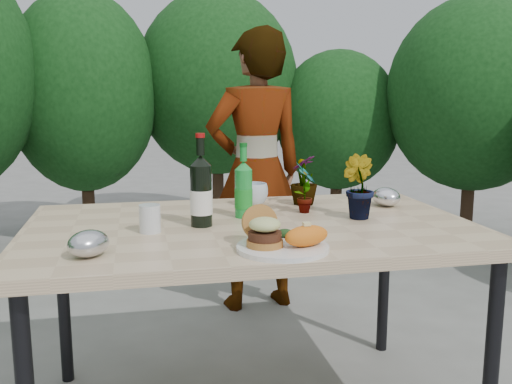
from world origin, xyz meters
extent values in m
cube|color=tan|center=(0.00, 0.00, 0.73)|extent=(1.60, 1.00, 0.04)
cylinder|color=black|center=(0.72, -0.42, 0.35)|extent=(0.05, 0.05, 0.71)
cylinder|color=black|center=(-0.72, 0.42, 0.35)|extent=(0.05, 0.05, 0.71)
cylinder|color=black|center=(0.72, 0.42, 0.35)|extent=(0.05, 0.05, 0.71)
cylinder|color=#382316|center=(-0.80, 2.80, 0.21)|extent=(0.10, 0.10, 0.42)
ellipsoid|color=#184A19|center=(-0.80, 2.80, 1.21)|extent=(1.17, 1.17, 1.59)
cylinder|color=#382316|center=(0.30, 3.00, 0.25)|extent=(0.10, 0.10, 0.50)
ellipsoid|color=#184A19|center=(0.30, 3.00, 1.29)|extent=(1.39, 1.39, 1.57)
cylinder|color=#382316|center=(1.30, 2.70, 0.19)|extent=(0.10, 0.10, 0.38)
ellipsoid|color=#184A19|center=(1.30, 2.70, 0.98)|extent=(1.06, 1.06, 1.19)
cylinder|color=#382316|center=(2.20, 2.10, 0.22)|extent=(0.10, 0.10, 0.44)
ellipsoid|color=#184A19|center=(2.20, 2.10, 1.20)|extent=(1.36, 1.36, 1.51)
cylinder|color=white|center=(0.02, -0.36, 0.76)|extent=(0.28, 0.28, 0.01)
cylinder|color=#B7722D|center=(-0.03, -0.36, 0.78)|extent=(0.11, 0.11, 0.02)
cylinder|color=#472314|center=(-0.03, -0.36, 0.80)|extent=(0.10, 0.10, 0.02)
ellipsoid|color=beige|center=(-0.03, -0.36, 0.83)|extent=(0.10, 0.10, 0.04)
cylinder|color=#B7722D|center=(-0.03, -0.28, 0.82)|extent=(0.11, 0.06, 0.11)
ellipsoid|color=orange|center=(0.09, -0.38, 0.80)|extent=(0.17, 0.12, 0.06)
ellipsoid|color=olive|center=(0.02, -0.27, 0.78)|extent=(0.04, 0.04, 0.02)
ellipsoid|color=#193814|center=(0.05, -0.26, 0.78)|extent=(0.06, 0.04, 0.03)
cylinder|color=black|center=(-0.18, 0.00, 0.86)|extent=(0.08, 0.08, 0.22)
cylinder|color=white|center=(-0.18, 0.00, 0.84)|extent=(0.08, 0.08, 0.09)
cone|color=black|center=(-0.18, 0.00, 0.98)|extent=(0.08, 0.08, 0.04)
cylinder|color=black|center=(-0.18, 0.00, 1.03)|extent=(0.03, 0.03, 0.06)
cylinder|color=maroon|center=(-0.18, 0.00, 1.07)|extent=(0.03, 0.03, 0.02)
cylinder|color=#1A8F32|center=(-0.01, 0.11, 0.84)|extent=(0.07, 0.07, 0.18)
cylinder|color=#198C26|center=(-0.01, 0.11, 0.82)|extent=(0.07, 0.07, 0.07)
cone|color=#1A8F32|center=(-0.01, 0.11, 0.95)|extent=(0.07, 0.07, 0.03)
cylinder|color=#1A8F32|center=(-0.01, 0.11, 0.99)|extent=(0.03, 0.03, 0.05)
cylinder|color=#0C5919|center=(-0.01, 0.11, 1.03)|extent=(0.03, 0.03, 0.01)
cylinder|color=silver|center=(-0.36, -0.06, 0.80)|extent=(0.07, 0.07, 0.09)
imported|color=#2B5E20|center=(0.24, 0.14, 0.85)|extent=(0.11, 0.13, 0.20)
imported|color=#2A581E|center=(0.41, 0.01, 0.87)|extent=(0.14, 0.16, 0.24)
imported|color=#285E20|center=(0.29, 0.30, 0.85)|extent=(0.16, 0.16, 0.21)
imported|color=silver|center=(0.08, 0.33, 0.80)|extent=(0.13, 0.13, 0.09)
ellipsoid|color=#B6B9BD|center=(-0.54, -0.31, 0.79)|extent=(0.16, 0.17, 0.08)
ellipsoid|color=silver|center=(0.61, 0.20, 0.79)|extent=(0.13, 0.15, 0.08)
imported|color=#9F704F|center=(0.25, 1.11, 0.78)|extent=(0.62, 0.46, 1.56)
camera|label=1|loc=(-0.39, -1.97, 1.22)|focal=40.00mm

